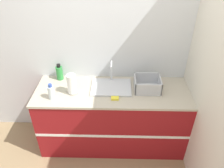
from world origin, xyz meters
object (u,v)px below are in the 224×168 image
bottle_green (60,73)px  dish_rack (147,85)px  paper_towel_roll (72,84)px  bottle_clear (51,92)px  sink (111,86)px

bottle_green → dish_rack: bearing=-10.7°
paper_towel_roll → bottle_clear: bearing=-153.4°
sink → bottle_green: (-0.69, 0.19, 0.08)m
sink → bottle_clear: size_ratio=2.49×
bottle_clear → sink: bearing=19.0°
sink → dish_rack: 0.45m
dish_rack → bottle_clear: bearing=-169.6°
dish_rack → bottle_green: size_ratio=1.43×
dish_rack → bottle_clear: bottle_clear is taller
sink → dish_rack: bearing=-3.6°
sink → bottle_clear: 0.74m
dish_rack → bottle_green: (-1.14, 0.22, 0.04)m
sink → paper_towel_roll: size_ratio=1.96×
paper_towel_roll → bottle_clear: size_ratio=1.27×
bottle_clear → bottle_green: bottle_green is taller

